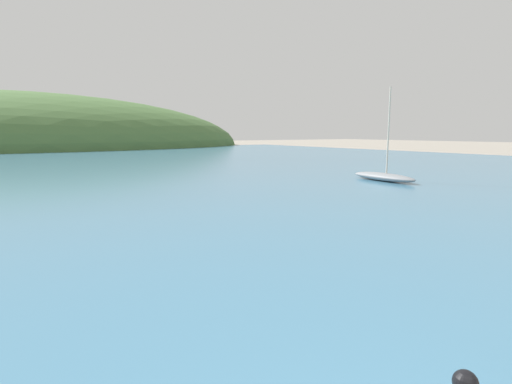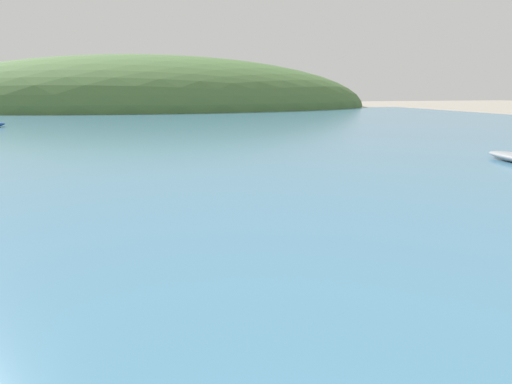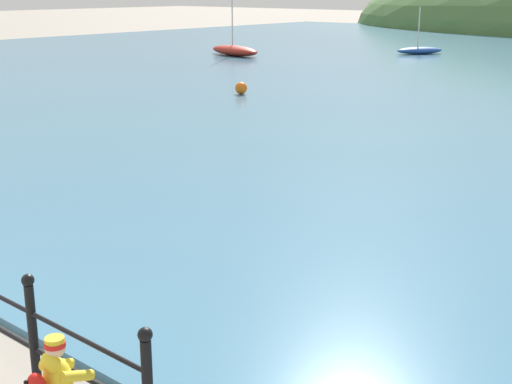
# 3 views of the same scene
# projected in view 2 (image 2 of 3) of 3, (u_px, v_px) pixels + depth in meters

# --- Properties ---
(water) EXTENTS (80.00, 60.00, 0.10)m
(water) POSITION_uv_depth(u_px,v_px,m) (154.00, 128.00, 29.79)
(water) COLOR teal
(water) RESTS_ON ground
(far_hillside) EXTENTS (73.35, 40.34, 16.55)m
(far_hillside) POSITION_uv_depth(u_px,v_px,m) (153.00, 108.00, 65.78)
(far_hillside) COLOR #476B38
(far_hillside) RESTS_ON ground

